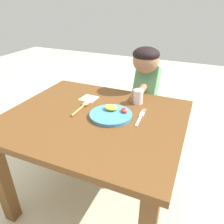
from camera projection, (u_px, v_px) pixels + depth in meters
ground_plane at (98, 196)px, 1.59m from camera, size 8.00×8.00×0.00m
dining_table at (95, 133)px, 1.32m from camera, size 1.03×0.87×0.68m
plate at (111, 114)px, 1.26m from camera, size 0.25×0.25×0.05m
fork at (140, 117)px, 1.24m from camera, size 0.03×0.21×0.01m
spoon at (83, 106)px, 1.36m from camera, size 0.04×0.19×0.02m
drinking_cup at (138, 97)px, 1.39m from camera, size 0.06×0.06×0.09m
person at (145, 99)px, 1.71m from camera, size 0.19×0.45×0.99m
napkin at (89, 99)px, 1.47m from camera, size 0.11×0.11×0.00m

